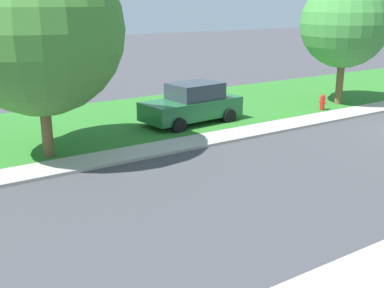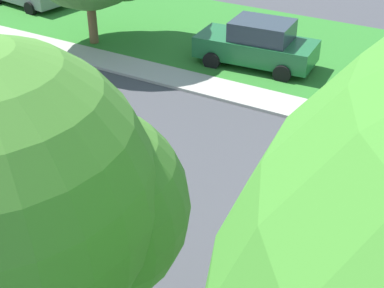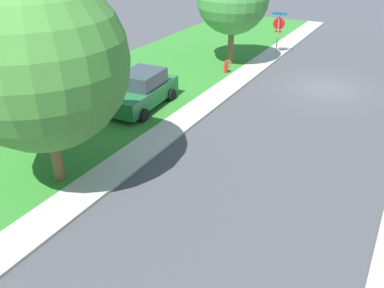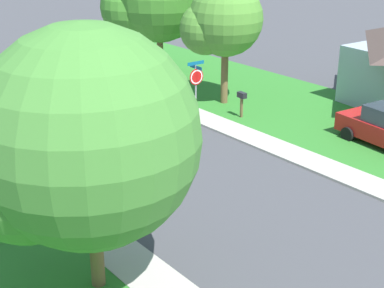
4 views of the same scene
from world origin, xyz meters
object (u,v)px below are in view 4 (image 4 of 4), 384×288
(stop_sign_far_corner, at_px, (196,80))
(mailbox, at_px, (242,98))
(tree_sidewalk_far, at_px, (221,22))
(tree_sidewalk_near, at_px, (73,144))

(stop_sign_far_corner, xyz_separation_m, mailbox, (-1.64, 1.40, -0.88))
(stop_sign_far_corner, relative_size, mailbox, 2.11)
(stop_sign_far_corner, relative_size, tree_sidewalk_far, 0.45)
(mailbox, bearing_deg, stop_sign_far_corner, -40.39)
(stop_sign_far_corner, bearing_deg, tree_sidewalk_far, -156.93)
(tree_sidewalk_near, bearing_deg, tree_sidewalk_far, -143.71)
(tree_sidewalk_near, height_order, tree_sidewalk_far, tree_sidewalk_near)
(stop_sign_far_corner, height_order, tree_sidewalk_near, tree_sidewalk_near)
(stop_sign_far_corner, relative_size, tree_sidewalk_near, 0.40)
(tree_sidewalk_far, bearing_deg, stop_sign_far_corner, 23.07)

